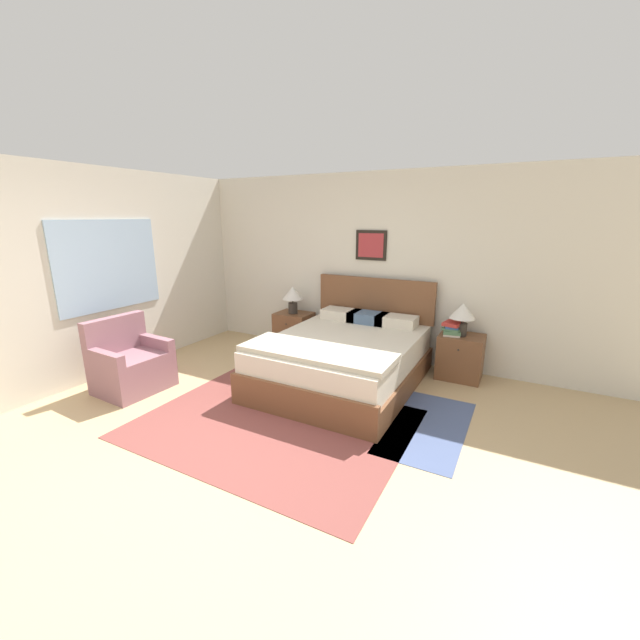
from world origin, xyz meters
TOP-DOWN VIEW (x-y plane):
  - ground_plane at (0.00, 0.00)m, footprint 16.00×16.00m
  - wall_back at (0.00, 3.14)m, footprint 7.49×0.09m
  - wall_left at (-2.57, 1.54)m, footprint 0.08×5.51m
  - area_rug_main at (0.08, 0.77)m, footprint 2.60×1.99m
  - area_rug_bedside at (1.46, 1.44)m, footprint 0.72×1.43m
  - bed at (0.28, 2.01)m, footprint 1.70×2.15m
  - armchair at (-1.88, 0.65)m, footprint 0.68×0.78m
  - nightstand_near_window at (-0.96, 2.85)m, footprint 0.54×0.45m
  - nightstand_by_door at (1.52, 2.85)m, footprint 0.54×0.45m
  - table_lamp_near_window at (-0.96, 2.83)m, footprint 0.31×0.31m
  - table_lamp_by_door at (1.50, 2.83)m, footprint 0.31×0.31m
  - book_thick_bottom at (1.40, 2.81)m, footprint 0.23×0.24m
  - book_hardcover_middle at (1.40, 2.81)m, footprint 0.24×0.26m
  - book_novel_upper at (1.40, 2.81)m, footprint 0.25×0.24m
  - book_slim_near_top at (1.40, 2.81)m, footprint 0.17×0.21m
  - book_paperback_top at (1.40, 2.81)m, footprint 0.23×0.27m

SIDE VIEW (x-z plane):
  - ground_plane at x=0.00m, z-range 0.00..0.00m
  - area_rug_main at x=0.08m, z-range 0.00..0.01m
  - area_rug_bedside at x=1.46m, z-range 0.00..0.01m
  - nightstand_near_window at x=-0.96m, z-range 0.00..0.57m
  - nightstand_by_door at x=1.52m, z-range 0.00..0.57m
  - armchair at x=-1.88m, z-range -0.13..0.73m
  - bed at x=0.28m, z-range -0.26..0.91m
  - book_thick_bottom at x=1.40m, z-range 0.57..0.59m
  - book_hardcover_middle at x=1.40m, z-range 0.59..0.64m
  - book_novel_upper at x=1.40m, z-range 0.64..0.66m
  - book_slim_near_top at x=1.40m, z-range 0.66..0.70m
  - book_paperback_top at x=1.40m, z-range 0.70..0.74m
  - table_lamp_near_window at x=-0.96m, z-range 0.64..1.06m
  - table_lamp_by_door at x=1.50m, z-range 0.64..1.06m
  - wall_back at x=0.00m, z-range 0.00..2.60m
  - wall_left at x=-2.57m, z-range 0.00..2.60m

